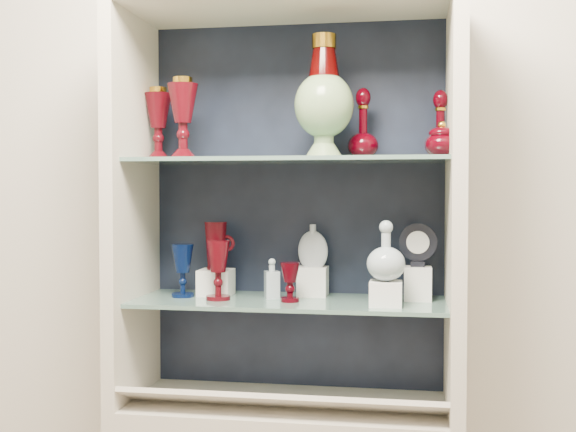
% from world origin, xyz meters
% --- Properties ---
extents(wall_back, '(3.50, 0.02, 2.80)m').
position_xyz_m(wall_back, '(0.00, 1.75, 1.40)').
color(wall_back, beige).
rests_on(wall_back, ground).
extents(cabinet_back_panel, '(0.98, 0.02, 1.15)m').
position_xyz_m(cabinet_back_panel, '(0.00, 1.72, 1.32)').
color(cabinet_back_panel, black).
rests_on(cabinet_back_panel, cabinet_base).
extents(cabinet_side_left, '(0.04, 0.40, 1.15)m').
position_xyz_m(cabinet_side_left, '(-0.48, 1.53, 1.32)').
color(cabinet_side_left, beige).
rests_on(cabinet_side_left, cabinet_base).
extents(cabinet_side_right, '(0.04, 0.40, 1.15)m').
position_xyz_m(cabinet_side_right, '(0.48, 1.53, 1.32)').
color(cabinet_side_right, beige).
rests_on(cabinet_side_right, cabinet_base).
extents(cabinet_top_cap, '(1.00, 0.40, 0.04)m').
position_xyz_m(cabinet_top_cap, '(0.00, 1.53, 1.92)').
color(cabinet_top_cap, beige).
rests_on(cabinet_top_cap, cabinet_side_left).
extents(shelf_lower, '(0.92, 0.34, 0.01)m').
position_xyz_m(shelf_lower, '(0.00, 1.55, 1.04)').
color(shelf_lower, slate).
rests_on(shelf_lower, cabinet_side_left).
extents(shelf_upper, '(0.92, 0.34, 0.01)m').
position_xyz_m(shelf_upper, '(0.00, 1.55, 1.46)').
color(shelf_upper, slate).
rests_on(shelf_upper, cabinet_side_left).
extents(label_ledge, '(0.92, 0.17, 0.09)m').
position_xyz_m(label_ledge, '(0.00, 1.42, 0.78)').
color(label_ledge, beige).
rests_on(label_ledge, cabinet_base).
extents(label_card_0, '(0.10, 0.06, 0.03)m').
position_xyz_m(label_card_0, '(0.02, 1.42, 0.80)').
color(label_card_0, white).
rests_on(label_card_0, label_ledge).
extents(label_card_1, '(0.10, 0.06, 0.03)m').
position_xyz_m(label_card_1, '(0.28, 1.42, 0.80)').
color(label_card_1, white).
rests_on(label_card_1, label_ledge).
extents(label_card_2, '(0.10, 0.06, 0.03)m').
position_xyz_m(label_card_2, '(-0.22, 1.42, 0.80)').
color(label_card_2, white).
rests_on(label_card_2, label_ledge).
extents(pedestal_lamp_left, '(0.10, 0.10, 0.23)m').
position_xyz_m(pedestal_lamp_left, '(-0.42, 1.61, 1.58)').
color(pedestal_lamp_left, '#4D070E').
rests_on(pedestal_lamp_left, shelf_upper).
extents(pedestal_lamp_right, '(0.10, 0.10, 0.24)m').
position_xyz_m(pedestal_lamp_right, '(-0.32, 1.53, 1.59)').
color(pedestal_lamp_right, '#4D070E').
rests_on(pedestal_lamp_right, shelf_upper).
extents(enamel_urn, '(0.20, 0.20, 0.36)m').
position_xyz_m(enamel_urn, '(0.11, 1.53, 1.65)').
color(enamel_urn, '#0D472A').
rests_on(enamel_urn, shelf_upper).
extents(ruby_decanter_a, '(0.10, 0.10, 0.24)m').
position_xyz_m(ruby_decanter_a, '(0.21, 1.61, 1.59)').
color(ruby_decanter_a, '#420009').
rests_on(ruby_decanter_a, shelf_upper).
extents(ruby_decanter_b, '(0.12, 0.12, 0.21)m').
position_xyz_m(ruby_decanter_b, '(0.44, 1.60, 1.58)').
color(ruby_decanter_b, '#420009').
rests_on(ruby_decanter_b, shelf_upper).
extents(lidded_bowl, '(0.11, 0.11, 0.10)m').
position_xyz_m(lidded_bowl, '(0.44, 1.51, 1.52)').
color(lidded_bowl, '#420009').
rests_on(lidded_bowl, shelf_upper).
extents(cobalt_goblet, '(0.09, 0.09, 0.16)m').
position_xyz_m(cobalt_goblet, '(-0.33, 1.55, 1.13)').
color(cobalt_goblet, '#041138').
rests_on(cobalt_goblet, shelf_lower).
extents(ruby_goblet_tall, '(0.09, 0.09, 0.18)m').
position_xyz_m(ruby_goblet_tall, '(-0.21, 1.51, 1.14)').
color(ruby_goblet_tall, '#4D070E').
rests_on(ruby_goblet_tall, shelf_lower).
extents(ruby_goblet_small, '(0.08, 0.08, 0.11)m').
position_xyz_m(ruby_goblet_small, '(0.01, 1.51, 1.11)').
color(ruby_goblet_small, '#420009').
rests_on(ruby_goblet_small, shelf_lower).
extents(riser_ruby_pitcher, '(0.10, 0.10, 0.08)m').
position_xyz_m(riser_ruby_pitcher, '(-0.24, 1.60, 1.09)').
color(riser_ruby_pitcher, silver).
rests_on(riser_ruby_pitcher, shelf_lower).
extents(ruby_pitcher, '(0.11, 0.07, 0.15)m').
position_xyz_m(ruby_pitcher, '(-0.24, 1.60, 1.20)').
color(ruby_pitcher, '#4D070E').
rests_on(ruby_pitcher, riser_ruby_pitcher).
extents(clear_square_bottle, '(0.05, 0.05, 0.12)m').
position_xyz_m(clear_square_bottle, '(-0.05, 1.56, 1.11)').
color(clear_square_bottle, '#98ABB3').
rests_on(clear_square_bottle, shelf_lower).
extents(riser_flat_flask, '(0.09, 0.09, 0.09)m').
position_xyz_m(riser_flat_flask, '(0.06, 1.64, 1.09)').
color(riser_flat_flask, silver).
rests_on(riser_flat_flask, shelf_lower).
extents(flat_flask, '(0.10, 0.06, 0.14)m').
position_xyz_m(flat_flask, '(0.06, 1.64, 1.21)').
color(flat_flask, '#A3ADB4').
rests_on(flat_flask, riser_flat_flask).
extents(riser_clear_round_decanter, '(0.09, 0.09, 0.07)m').
position_xyz_m(riser_clear_round_decanter, '(0.29, 1.48, 1.08)').
color(riser_clear_round_decanter, silver).
rests_on(riser_clear_round_decanter, shelf_lower).
extents(clear_round_decanter, '(0.11, 0.11, 0.16)m').
position_xyz_m(clear_round_decanter, '(0.29, 1.48, 1.20)').
color(clear_round_decanter, '#98ABB3').
rests_on(clear_round_decanter, riser_clear_round_decanter).
extents(riser_cameo_medallion, '(0.08, 0.08, 0.10)m').
position_xyz_m(riser_cameo_medallion, '(0.38, 1.60, 1.10)').
color(riser_cameo_medallion, silver).
rests_on(riser_cameo_medallion, shelf_lower).
extents(cameo_medallion, '(0.11, 0.05, 0.13)m').
position_xyz_m(cameo_medallion, '(0.38, 1.60, 1.22)').
color(cameo_medallion, black).
rests_on(cameo_medallion, riser_cameo_medallion).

